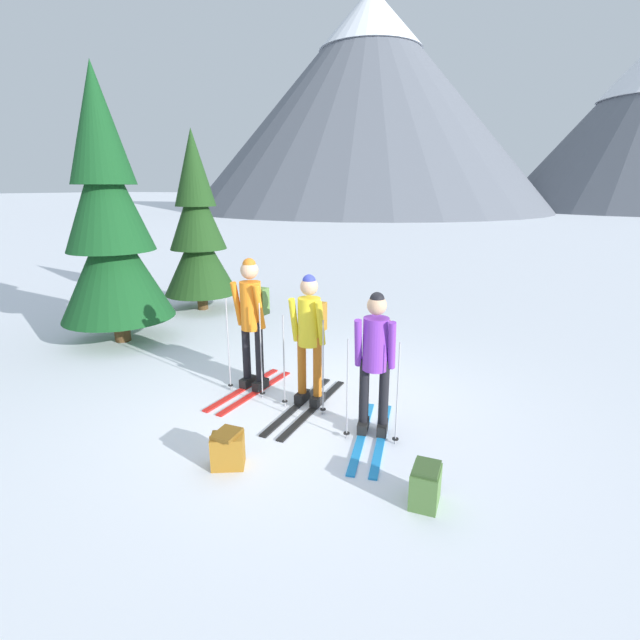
{
  "coord_description": "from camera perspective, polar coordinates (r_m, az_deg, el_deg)",
  "views": [
    {
      "loc": [
        2.22,
        -4.98,
        2.71
      ],
      "look_at": [
        0.04,
        0.4,
        1.05
      ],
      "focal_mm": 26.23,
      "sensor_mm": 36.0,
      "label": 1
    }
  ],
  "objects": [
    {
      "name": "skier_in_purple",
      "position": [
        5.15,
        6.76,
        -4.49
      ],
      "size": [
        0.6,
        1.63,
        1.65
      ],
      "color": "#1E84D1",
      "rests_on": "ground"
    },
    {
      "name": "skier_in_orange",
      "position": [
        6.31,
        -8.32,
        0.47
      ],
      "size": [
        0.61,
        1.6,
        1.82
      ],
      "color": "red",
      "rests_on": "ground"
    },
    {
      "name": "skier_in_yellow",
      "position": [
        5.81,
        -1.26,
        -1.68
      ],
      "size": [
        0.61,
        1.8,
        1.7
      ],
      "color": "black",
      "rests_on": "ground"
    },
    {
      "name": "ground_plane",
      "position": [
        6.09,
        -1.84,
        -10.49
      ],
      "size": [
        400.0,
        400.0,
        0.0
      ],
      "primitive_type": "plane",
      "color": "white"
    },
    {
      "name": "pine_tree_mid",
      "position": [
        10.79,
        -14.71,
        10.51
      ],
      "size": [
        1.61,
        1.61,
        3.9
      ],
      "color": "#51381E",
      "rests_on": "ground"
    },
    {
      "name": "backpack_on_snow_front",
      "position": [
        4.92,
        -11.19,
        -15.23
      ],
      "size": [
        0.39,
        0.36,
        0.38
      ],
      "color": "#99661E",
      "rests_on": "ground"
    },
    {
      "name": "pine_tree_near",
      "position": [
        8.9,
        -24.35,
        10.79
      ],
      "size": [
        1.92,
        1.92,
        4.64
      ],
      "color": "#51381E",
      "rests_on": "ground"
    },
    {
      "name": "backpack_on_snow_beside",
      "position": [
        4.45,
        12.74,
        -19.07
      ],
      "size": [
        0.24,
        0.32,
        0.38
      ],
      "color": "#4C7238",
      "rests_on": "ground"
    },
    {
      "name": "mountain_ridge_distant",
      "position": [
        61.09,
        18.68,
        23.33
      ],
      "size": [
        68.06,
        49.68,
        23.33
      ],
      "color": "slate",
      "rests_on": "ground"
    }
  ]
}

